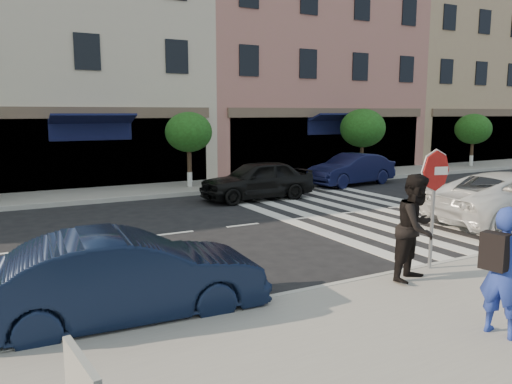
{
  "coord_description": "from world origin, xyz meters",
  "views": [
    {
      "loc": [
        -4.2,
        -8.31,
        3.16
      ],
      "look_at": [
        1.01,
        1.37,
        1.4
      ],
      "focal_mm": 35.0,
      "sensor_mm": 36.0,
      "label": 1
    }
  ],
  "objects_px": {
    "car_far_mid": "(257,180)",
    "car_far_right": "(351,169)",
    "stop_sign": "(435,182)",
    "walker": "(416,228)",
    "car_near_mid": "(126,277)",
    "photographer": "(504,272)"
  },
  "relations": [
    {
      "from": "car_far_mid",
      "to": "car_far_right",
      "type": "xyz_separation_m",
      "value": [
        5.39,
        1.27,
        -0.03
      ]
    },
    {
      "from": "stop_sign",
      "to": "car_far_mid",
      "type": "distance_m",
      "value": 9.41
    },
    {
      "from": "walker",
      "to": "car_far_right",
      "type": "bearing_deg",
      "value": 36.59
    },
    {
      "from": "stop_sign",
      "to": "car_near_mid",
      "type": "height_order",
      "value": "stop_sign"
    },
    {
      "from": "car_near_mid",
      "to": "car_far_right",
      "type": "distance_m",
      "value": 15.78
    },
    {
      "from": "car_near_mid",
      "to": "car_far_mid",
      "type": "xyz_separation_m",
      "value": [
        6.91,
        8.6,
        0.03
      ]
    },
    {
      "from": "stop_sign",
      "to": "car_near_mid",
      "type": "relative_size",
      "value": 0.55
    },
    {
      "from": "photographer",
      "to": "car_far_mid",
      "type": "distance_m",
      "value": 12.11
    },
    {
      "from": "stop_sign",
      "to": "car_far_right",
      "type": "height_order",
      "value": "stop_sign"
    },
    {
      "from": "photographer",
      "to": "car_far_mid",
      "type": "height_order",
      "value": "photographer"
    },
    {
      "from": "stop_sign",
      "to": "walker",
      "type": "bearing_deg",
      "value": -140.31
    },
    {
      "from": "photographer",
      "to": "car_far_mid",
      "type": "bearing_deg",
      "value": -24.4
    },
    {
      "from": "car_near_mid",
      "to": "car_far_mid",
      "type": "distance_m",
      "value": 11.03
    },
    {
      "from": "walker",
      "to": "car_near_mid",
      "type": "height_order",
      "value": "walker"
    },
    {
      "from": "photographer",
      "to": "stop_sign",
      "type": "bearing_deg",
      "value": -41.51
    },
    {
      "from": "car_far_right",
      "to": "car_far_mid",
      "type": "bearing_deg",
      "value": -84.11
    },
    {
      "from": "walker",
      "to": "car_near_mid",
      "type": "relative_size",
      "value": 0.46
    },
    {
      "from": "car_near_mid",
      "to": "car_far_mid",
      "type": "bearing_deg",
      "value": -35.56
    },
    {
      "from": "car_near_mid",
      "to": "car_far_right",
      "type": "height_order",
      "value": "car_near_mid"
    },
    {
      "from": "photographer",
      "to": "car_far_mid",
      "type": "xyz_separation_m",
      "value": [
        2.62,
        11.82,
        -0.32
      ]
    },
    {
      "from": "stop_sign",
      "to": "car_far_mid",
      "type": "height_order",
      "value": "stop_sign"
    },
    {
      "from": "stop_sign",
      "to": "walker",
      "type": "relative_size",
      "value": 1.2
    }
  ]
}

